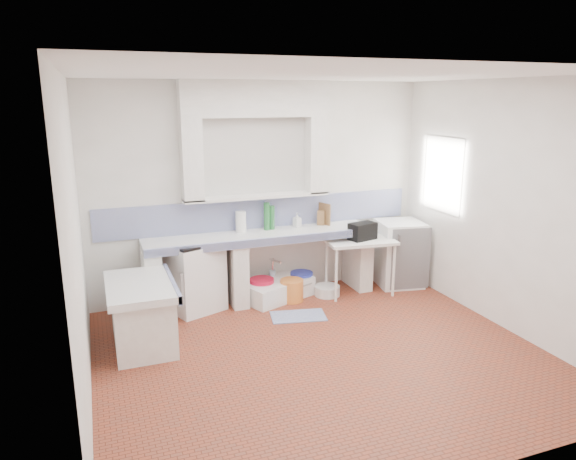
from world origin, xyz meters
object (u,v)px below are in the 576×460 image
object	(u,v)px
sink	(278,290)
fridge	(399,253)
side_table	(360,267)
stove	(194,277)

from	to	relation	value
sink	fridge	bearing A→B (deg)	-24.46
sink	side_table	size ratio (longest dim) A/B	1.02
stove	side_table	distance (m)	2.20
fridge	side_table	bearing A→B (deg)	-158.48
sink	fridge	world-z (taller)	fridge
stove	fridge	world-z (taller)	fridge
stove	side_table	world-z (taller)	stove
fridge	stove	bearing A→B (deg)	-172.19
sink	side_table	bearing A→B (deg)	-33.45
side_table	stove	bearing A→B (deg)	179.89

